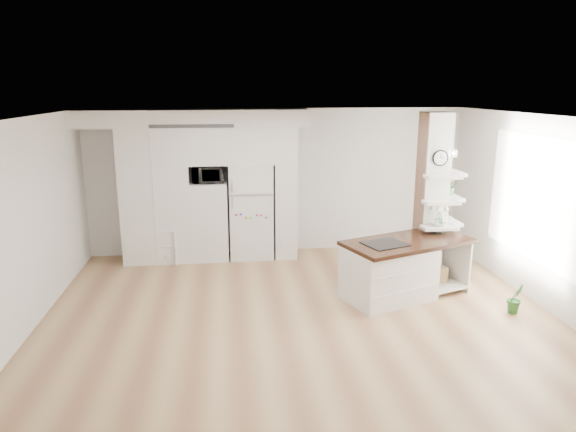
# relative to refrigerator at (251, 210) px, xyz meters

# --- Properties ---
(floor) EXTENTS (7.00, 6.00, 0.01)m
(floor) POSITION_rel_refrigerator_xyz_m (0.53, -2.68, -0.88)
(floor) COLOR tan
(floor) RESTS_ON ground
(room) EXTENTS (7.04, 6.04, 2.72)m
(room) POSITION_rel_refrigerator_xyz_m (0.53, -2.68, 0.98)
(room) COLOR white
(room) RESTS_ON ground
(cabinet_wall) EXTENTS (4.00, 0.71, 2.70)m
(cabinet_wall) POSITION_rel_refrigerator_xyz_m (-0.92, -0.01, 0.63)
(cabinet_wall) COLOR white
(cabinet_wall) RESTS_ON floor
(refrigerator) EXTENTS (0.78, 0.69, 1.75)m
(refrigerator) POSITION_rel_refrigerator_xyz_m (0.00, 0.00, 0.00)
(refrigerator) COLOR white
(refrigerator) RESTS_ON floor
(column) EXTENTS (0.69, 0.90, 2.70)m
(column) POSITION_rel_refrigerator_xyz_m (2.90, -1.55, 0.48)
(column) COLOR silver
(column) RESTS_ON floor
(window) EXTENTS (0.00, 2.40, 2.40)m
(window) POSITION_rel_refrigerator_xyz_m (4.00, -2.38, 0.62)
(window) COLOR white
(window) RESTS_ON room
(pendant_light) EXTENTS (0.12, 0.12, 0.10)m
(pendant_light) POSITION_rel_refrigerator_xyz_m (2.23, -2.53, 1.24)
(pendant_light) COLOR white
(pendant_light) RESTS_ON room
(kitchen_island) EXTENTS (2.12, 1.53, 1.43)m
(kitchen_island) POSITION_rel_refrigerator_xyz_m (2.03, -2.21, -0.42)
(kitchen_island) COLOR white
(kitchen_island) RESTS_ON floor
(bookshelf) EXTENTS (0.57, 0.39, 0.62)m
(bookshelf) POSITION_rel_refrigerator_xyz_m (-1.56, -0.19, -0.60)
(bookshelf) COLOR white
(bookshelf) RESTS_ON floor
(floor_plant_a) EXTENTS (0.29, 0.27, 0.43)m
(floor_plant_a) POSITION_rel_refrigerator_xyz_m (3.52, -2.94, -0.66)
(floor_plant_a) COLOR #317C32
(floor_plant_a) RESTS_ON floor
(floor_plant_b) EXTENTS (0.33, 0.33, 0.53)m
(floor_plant_b) POSITION_rel_refrigerator_xyz_m (3.52, -0.91, -0.61)
(floor_plant_b) COLOR #317C32
(floor_plant_b) RESTS_ON floor
(microwave) EXTENTS (0.54, 0.37, 0.30)m
(microwave) POSITION_rel_refrigerator_xyz_m (-0.75, -0.06, 0.69)
(microwave) COLOR #2D2D2D
(microwave) RESTS_ON cabinet_wall
(shelf_plant) EXTENTS (0.27, 0.23, 0.30)m
(shelf_plant) POSITION_rel_refrigerator_xyz_m (3.15, -1.38, 0.65)
(shelf_plant) COLOR #317C32
(shelf_plant) RESTS_ON column
(decor_bowl) EXTENTS (0.22, 0.22, 0.05)m
(decor_bowl) POSITION_rel_refrigerator_xyz_m (2.82, -1.78, 0.13)
(decor_bowl) COLOR white
(decor_bowl) RESTS_ON column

